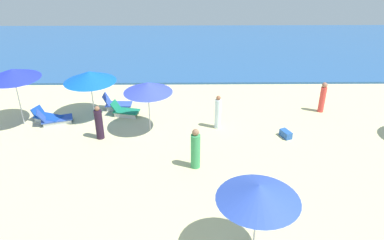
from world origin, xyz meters
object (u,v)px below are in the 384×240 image
lounge_chair_2_1 (117,104)px  cooler_box_1 (286,134)px  beachgoer_3 (218,113)px  beachgoer_4 (323,98)px  lounge_chair_3_1 (54,119)px  beachgoer_2 (196,150)px  lounge_chair_2_0 (124,111)px  umbrella_2 (90,76)px  lounge_chair_3_0 (47,116)px  umbrella_3 (13,74)px  umbrella_4 (148,87)px  beachgoer_5 (99,124)px  umbrella_1 (259,192)px

lounge_chair_2_1 → cooler_box_1: 8.39m
beachgoer_3 → beachgoer_4: 5.50m
lounge_chair_3_1 → lounge_chair_2_1: bearing=-79.0°
beachgoer_2 → beachgoer_3: size_ratio=1.03×
lounge_chair_2_0 → beachgoer_2: (3.37, -4.41, 0.52)m
beachgoer_3 → lounge_chair_3_1: bearing=22.8°
umbrella_2 → lounge_chair_2_1: (0.94, 0.81, -1.78)m
lounge_chair_3_1 → cooler_box_1: bearing=-115.7°
lounge_chair_2_1 → lounge_chair_3_0: (-3.10, -1.24, -0.06)m
lounge_chair_2_0 → lounge_chair_2_1: 0.86m
umbrella_3 → umbrella_4: umbrella_3 is taller
lounge_chair_2_0 → beachgoer_5: bearing=173.9°
umbrella_3 → umbrella_2: bearing=13.4°
umbrella_2 → umbrella_4: bearing=-26.1°
umbrella_1 → umbrella_3: umbrella_3 is taller
lounge_chair_2_1 → umbrella_2: bearing=132.1°
lounge_chair_2_1 → umbrella_3: bearing=112.3°
umbrella_3 → cooler_box_1: bearing=-6.4°
beachgoer_2 → umbrella_1: bearing=26.5°
beachgoer_3 → beachgoer_5: size_ratio=1.04×
lounge_chair_2_1 → beachgoer_4: 10.22m
umbrella_2 → umbrella_3: 3.24m
umbrella_1 → cooler_box_1: size_ratio=4.25×
beachgoer_2 → beachgoer_3: (1.07, 3.13, -0.02)m
lounge_chair_3_1 → beachgoer_2: (6.55, -3.62, 0.54)m
umbrella_2 → beachgoer_3: 6.14m
beachgoer_3 → beachgoer_5: 5.25m
beachgoer_3 → beachgoer_4: size_ratio=1.03×
umbrella_1 → lounge_chair_3_1: size_ratio=1.49×
umbrella_2 → cooler_box_1: size_ratio=4.19×
umbrella_4 → lounge_chair_2_1: bearing=130.6°
umbrella_2 → cooler_box_1: (8.81, -2.07, -1.92)m
umbrella_2 → beachgoer_5: 2.57m
lounge_chair_3_0 → cooler_box_1: (10.97, -1.65, -0.08)m
umbrella_2 → umbrella_4: (2.82, -1.38, 0.02)m
lounge_chair_2_0 → lounge_chair_3_0: bearing=110.9°
umbrella_3 → beachgoer_4: bearing=4.7°
lounge_chair_3_0 → beachgoer_2: bearing=-97.9°
lounge_chair_3_1 → umbrella_4: size_ratio=0.71×
lounge_chair_3_0 → beachgoer_5: beachgoer_5 is taller
lounge_chair_2_0 → beachgoer_3: 4.65m
beachgoer_3 → beachgoer_4: bearing=-136.3°
lounge_chair_2_1 → beachgoer_3: (4.94, -1.99, 0.46)m
umbrella_3 → beachgoer_4: (14.27, 1.19, -1.74)m
lounge_chair_2_0 → beachgoer_2: beachgoer_2 is taller
lounge_chair_3_0 → beachgoer_4: bearing=-65.1°
lounge_chair_3_0 → lounge_chair_3_1: (0.42, -0.26, 0.01)m
umbrella_2 → lounge_chair_3_1: size_ratio=1.47×
umbrella_2 → lounge_chair_2_1: size_ratio=1.74×
umbrella_1 → beachgoer_2: (-1.53, 4.35, -1.44)m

